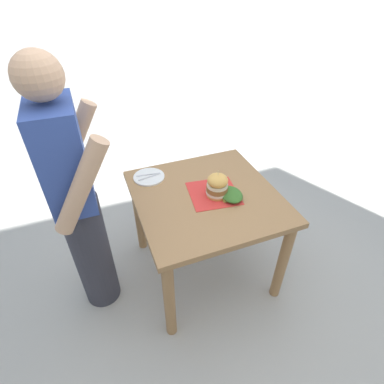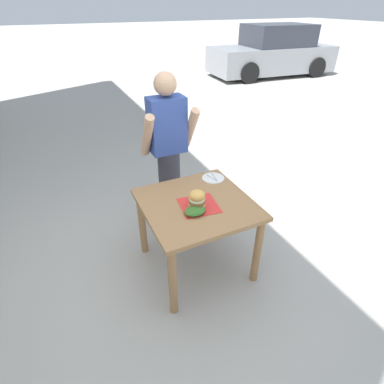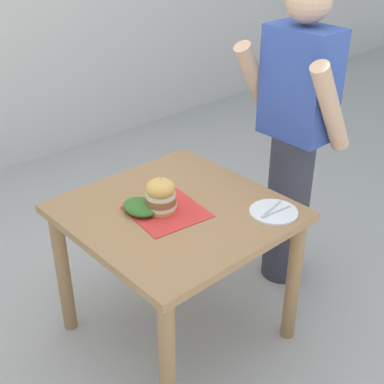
# 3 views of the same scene
# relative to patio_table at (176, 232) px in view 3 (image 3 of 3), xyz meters

# --- Properties ---
(ground_plane) EXTENTS (80.00, 80.00, 0.00)m
(ground_plane) POSITION_rel_patio_table_xyz_m (0.00, 0.00, -0.62)
(ground_plane) COLOR #ADAAA3
(patio_table) EXTENTS (0.93, 0.92, 0.75)m
(patio_table) POSITION_rel_patio_table_xyz_m (0.00, 0.00, 0.00)
(patio_table) COLOR #9E7247
(patio_table) RESTS_ON ground
(serving_paper) EXTENTS (0.35, 0.35, 0.00)m
(serving_paper) POSITION_rel_patio_table_xyz_m (-0.01, -0.05, 0.13)
(serving_paper) COLOR red
(serving_paper) RESTS_ON patio_table
(sandwich) EXTENTS (0.14, 0.14, 0.19)m
(sandwich) POSITION_rel_patio_table_xyz_m (-0.03, -0.06, 0.21)
(sandwich) COLOR gold
(sandwich) RESTS_ON serving_paper
(pickle_spear) EXTENTS (0.08, 0.08, 0.02)m
(pickle_spear) POSITION_rel_patio_table_xyz_m (-0.09, -0.11, 0.14)
(pickle_spear) COLOR #8EA83D
(pickle_spear) RESTS_ON serving_paper
(side_plate_with_forks) EXTENTS (0.22, 0.22, 0.02)m
(side_plate_with_forks) POSITION_rel_patio_table_xyz_m (0.33, 0.30, 0.13)
(side_plate_with_forks) COLOR white
(side_plate_with_forks) RESTS_ON patio_table
(side_salad) EXTENTS (0.18, 0.14, 0.05)m
(side_salad) POSITION_rel_patio_table_xyz_m (-0.09, -0.14, 0.15)
(side_salad) COLOR #386B28
(side_salad) RESTS_ON patio_table
(diner_across_table) EXTENTS (0.55, 0.35, 1.69)m
(diner_across_table) POSITION_rel_patio_table_xyz_m (0.05, 0.78, 0.26)
(diner_across_table) COLOR #33333D
(diner_across_table) RESTS_ON ground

